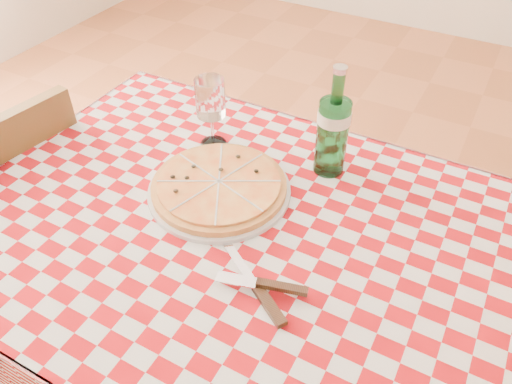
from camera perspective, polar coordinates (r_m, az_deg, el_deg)
dining_table at (r=1.13m, az=-0.56°, el=-8.11°), size 1.20×0.80×0.75m
tablecloth at (r=1.06m, az=-0.59°, el=-4.82°), size 1.30×0.90×0.01m
chair_far at (r=1.63m, az=-25.34°, el=-2.26°), size 0.44×0.44×0.86m
pizza_plate at (r=1.14m, az=-4.24°, el=0.77°), size 0.41×0.41×0.04m
water_bottle at (r=1.15m, az=8.87°, el=7.91°), size 0.08×0.08×0.27m
wine_glass at (r=1.25m, az=-5.13°, el=8.93°), size 0.08×0.08×0.19m
cutlery at (r=0.95m, az=0.03°, el=-10.47°), size 0.26×0.23×0.03m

